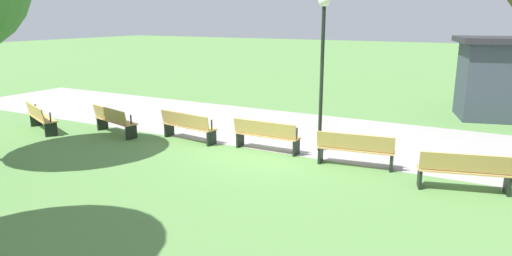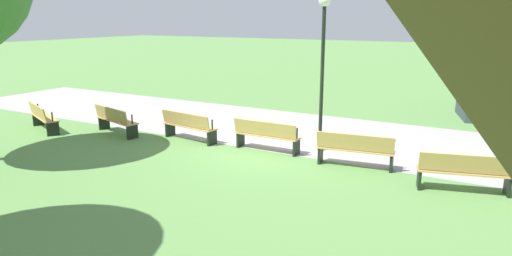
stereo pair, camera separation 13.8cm
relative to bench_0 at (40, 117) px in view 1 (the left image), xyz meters
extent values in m
plane|color=#5B8C47|center=(7.56, 1.57, -0.48)|extent=(120.00, 120.00, 0.00)
cube|color=#A39E99|center=(7.56, 4.12, -0.47)|extent=(30.03, 5.25, 0.01)
cube|color=tan|center=(0.03, 0.06, -0.03)|extent=(1.91, 1.13, 0.04)
cube|color=tan|center=(-0.05, -0.12, 0.21)|extent=(1.79, 0.82, 0.40)
cube|color=black|center=(-0.79, 0.40, -0.26)|extent=(0.20, 0.37, 0.43)
cylinder|color=black|center=(-0.78, 0.42, 0.13)|extent=(0.06, 0.06, 0.30)
cube|color=black|center=(0.84, -0.27, -0.26)|extent=(0.20, 0.37, 0.43)
cylinder|color=black|center=(0.85, -0.26, 0.13)|extent=(0.06, 0.06, 0.30)
cube|color=tan|center=(2.46, 0.89, -0.03)|extent=(1.94, 0.92, 0.04)
cube|color=tan|center=(2.41, 0.70, 0.21)|extent=(1.85, 0.59, 0.40)
cube|color=black|center=(1.61, 1.12, -0.26)|extent=(0.15, 0.38, 0.43)
cylinder|color=black|center=(1.61, 1.14, 0.13)|extent=(0.05, 0.05, 0.30)
cube|color=black|center=(3.32, 0.66, -0.26)|extent=(0.15, 0.38, 0.43)
cylinder|color=black|center=(3.32, 0.68, 0.13)|extent=(0.05, 0.05, 0.30)
cube|color=tan|center=(4.99, 1.40, -0.03)|extent=(1.93, 0.68, 0.04)
cube|color=tan|center=(4.96, 1.20, 0.21)|extent=(1.89, 0.35, 0.40)
cube|color=black|center=(4.11, 1.51, -0.26)|extent=(0.11, 0.38, 0.43)
cylinder|color=black|center=(4.11, 1.53, 0.13)|extent=(0.05, 0.05, 0.30)
cube|color=black|center=(5.87, 1.28, -0.26)|extent=(0.11, 0.38, 0.43)
cylinder|color=black|center=(5.87, 1.30, 0.13)|extent=(0.05, 0.05, 0.30)
cube|color=tan|center=(7.56, 1.57, -0.03)|extent=(1.89, 0.44, 0.04)
cube|color=tan|center=(7.56, 1.37, 0.21)|extent=(1.89, 0.10, 0.40)
cube|color=black|center=(6.67, 1.57, -0.26)|extent=(0.06, 0.37, 0.43)
cylinder|color=black|center=(6.67, 1.59, 0.13)|extent=(0.04, 0.04, 0.30)
cube|color=black|center=(8.44, 1.57, -0.26)|extent=(0.06, 0.37, 0.43)
cylinder|color=black|center=(8.44, 1.59, 0.13)|extent=(0.04, 0.04, 0.30)
cube|color=tan|center=(10.13, 1.40, -0.03)|extent=(1.93, 0.68, 0.04)
cube|color=tan|center=(10.15, 1.20, 0.21)|extent=(1.89, 0.35, 0.40)
cube|color=black|center=(9.25, 1.28, -0.26)|extent=(0.11, 0.38, 0.43)
cylinder|color=black|center=(9.25, 1.30, 0.13)|extent=(0.05, 0.05, 0.30)
cube|color=black|center=(11.00, 1.51, -0.26)|extent=(0.11, 0.38, 0.43)
cylinder|color=black|center=(11.00, 1.53, 0.13)|extent=(0.05, 0.05, 0.30)
cube|color=tan|center=(12.65, 0.89, -0.03)|extent=(1.94, 0.92, 0.04)
cube|color=tan|center=(12.70, 0.70, 0.21)|extent=(1.85, 0.59, 0.40)
cube|color=black|center=(11.80, 0.66, -0.26)|extent=(0.15, 0.38, 0.43)
cylinder|color=black|center=(11.79, 0.68, 0.13)|extent=(0.05, 0.05, 0.30)
cube|color=black|center=(13.51, 1.12, -0.26)|extent=(0.15, 0.38, 0.43)
cylinder|color=black|center=(13.50, 1.14, 0.13)|extent=(0.05, 0.05, 0.30)
cylinder|color=black|center=(8.84, 2.27, 1.49)|extent=(0.10, 0.10, 3.94)
sphere|color=white|center=(8.84, 2.27, 3.60)|extent=(0.32, 0.32, 0.32)
cube|color=#38424C|center=(13.02, 9.28, 0.90)|extent=(2.93, 2.65, 2.76)
cube|color=#28282D|center=(13.02, 9.28, 2.39)|extent=(3.54, 3.26, 0.20)
camera|label=1|loc=(13.13, -9.38, 3.20)|focal=31.86mm
camera|label=2|loc=(13.25, -9.32, 3.20)|focal=31.86mm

